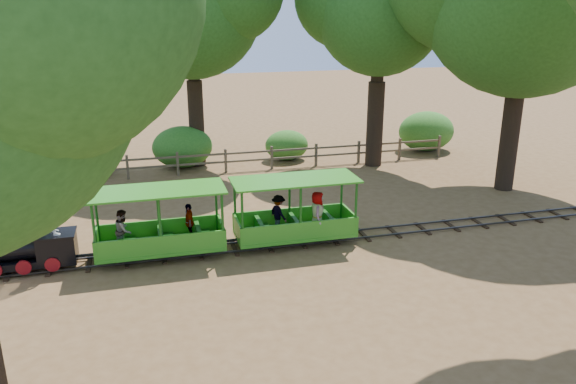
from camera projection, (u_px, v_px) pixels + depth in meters
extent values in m
plane|color=brown|center=(301.00, 242.00, 16.71)|extent=(90.00, 90.00, 0.00)
cube|color=#3F3D3A|center=(304.00, 244.00, 16.41)|extent=(22.00, 0.05, 0.05)
cube|color=#3F3D3A|center=(298.00, 236.00, 16.96)|extent=(22.00, 0.05, 0.05)
cube|color=#382314|center=(301.00, 242.00, 16.70)|extent=(0.12, 1.00, 0.05)
cube|color=#382314|center=(127.00, 260.00, 15.49)|extent=(0.12, 1.00, 0.05)
cube|color=#382314|center=(451.00, 226.00, 17.92)|extent=(0.12, 1.00, 0.05)
cube|color=black|center=(31.00, 261.00, 14.81)|extent=(2.36, 0.75, 0.19)
cylinder|color=black|center=(13.00, 249.00, 14.59)|extent=(1.50, 0.60, 0.60)
sphere|color=#BA8B2C|center=(13.00, 237.00, 14.51)|extent=(0.28, 0.28, 0.28)
cylinder|color=#BA8B2C|center=(2.00, 237.00, 14.44)|extent=(0.11, 0.11, 0.11)
cube|color=black|center=(57.00, 245.00, 14.86)|extent=(0.96, 0.75, 0.59)
cube|color=black|center=(55.00, 234.00, 14.76)|extent=(1.02, 0.81, 0.04)
cylinder|color=maroon|center=(1.00, 258.00, 14.97)|extent=(0.39, 0.06, 0.39)
cylinder|color=maroon|center=(24.00, 268.00, 14.43)|extent=(0.39, 0.06, 0.39)
cylinder|color=maroon|center=(29.00, 255.00, 15.14)|extent=(0.39, 0.06, 0.39)
cylinder|color=maroon|center=(53.00, 265.00, 14.60)|extent=(0.39, 0.06, 0.39)
cylinder|color=maroon|center=(56.00, 253.00, 15.31)|extent=(0.39, 0.06, 0.39)
sphere|color=white|center=(2.00, 192.00, 14.20)|extent=(1.29, 1.29, 1.29)
sphere|color=white|center=(33.00, 177.00, 14.32)|extent=(1.07, 1.07, 1.07)
imported|color=white|center=(52.00, 206.00, 14.47)|extent=(0.53, 0.65, 1.54)
cube|color=#328C1E|center=(161.00, 246.00, 15.62)|extent=(3.48, 1.33, 0.10)
cube|color=#165513|center=(162.00, 250.00, 15.66)|extent=(3.13, 0.51, 0.14)
cube|color=#328C1E|center=(162.00, 245.00, 14.95)|extent=(3.48, 0.06, 0.51)
cube|color=#328C1E|center=(159.00, 228.00, 16.10)|extent=(3.48, 0.06, 0.51)
cube|color=#328C1E|center=(157.00, 191.00, 15.11)|extent=(3.64, 1.49, 0.05)
cylinder|color=#165513|center=(94.00, 233.00, 14.41)|extent=(0.07, 0.07, 1.64)
cylinder|color=#165513|center=(97.00, 217.00, 15.52)|extent=(0.07, 0.07, 1.64)
cylinder|color=#165513|center=(223.00, 221.00, 15.22)|extent=(0.07, 0.07, 1.64)
cylinder|color=#165513|center=(216.00, 207.00, 16.32)|extent=(0.07, 0.07, 1.64)
cube|color=#165513|center=(122.00, 242.00, 15.29)|extent=(0.12, 1.13, 0.41)
cube|color=#165513|center=(161.00, 238.00, 15.54)|extent=(0.12, 1.13, 0.41)
cube|color=#165513|center=(199.00, 234.00, 15.80)|extent=(0.12, 1.13, 0.41)
cylinder|color=black|center=(120.00, 259.00, 15.06)|extent=(0.29, 0.06, 0.29)
cylinder|color=black|center=(120.00, 248.00, 15.70)|extent=(0.29, 0.06, 0.29)
cylinder|color=black|center=(203.00, 250.00, 15.60)|extent=(0.29, 0.06, 0.29)
cylinder|color=black|center=(200.00, 240.00, 16.24)|extent=(0.29, 0.06, 0.29)
imported|color=gray|center=(123.00, 230.00, 15.08)|extent=(0.53, 0.63, 1.16)
imported|color=gray|center=(189.00, 222.00, 15.77)|extent=(0.28, 0.64, 1.09)
cube|color=#328C1E|center=(295.00, 233.00, 16.56)|extent=(3.48, 1.33, 0.10)
cube|color=#165513|center=(295.00, 237.00, 16.60)|extent=(3.13, 0.51, 0.14)
cube|color=#328C1E|center=(301.00, 231.00, 15.89)|extent=(3.48, 0.06, 0.51)
cube|color=#328C1E|center=(289.00, 216.00, 17.04)|extent=(3.48, 0.06, 0.51)
cube|color=#328C1E|center=(295.00, 180.00, 16.05)|extent=(3.64, 1.49, 0.05)
cylinder|color=#165513|center=(242.00, 219.00, 15.35)|extent=(0.07, 0.07, 1.64)
cylinder|color=#165513|center=(235.00, 205.00, 16.46)|extent=(0.07, 0.07, 1.64)
cylinder|color=#165513|center=(356.00, 209.00, 16.16)|extent=(0.07, 0.07, 1.64)
cylinder|color=#165513|center=(341.00, 196.00, 17.26)|extent=(0.07, 0.07, 1.64)
cube|color=#165513|center=(260.00, 228.00, 16.23)|extent=(0.12, 1.13, 0.41)
cube|color=#165513|center=(295.00, 225.00, 16.48)|extent=(0.12, 1.13, 0.41)
cube|color=#165513|center=(328.00, 221.00, 16.74)|extent=(0.12, 1.13, 0.41)
cylinder|color=black|center=(260.00, 244.00, 16.00)|extent=(0.29, 0.06, 0.29)
cylinder|color=black|center=(255.00, 235.00, 16.64)|extent=(0.29, 0.06, 0.29)
cylinder|color=black|center=(334.00, 236.00, 16.54)|extent=(0.29, 0.06, 0.29)
cylinder|color=black|center=(327.00, 228.00, 17.18)|extent=(0.29, 0.06, 0.29)
imported|color=gray|center=(279.00, 213.00, 16.47)|extent=(0.62, 0.80, 1.09)
imported|color=gray|center=(317.00, 213.00, 16.17)|extent=(0.57, 0.72, 1.29)
cylinder|color=#2D2116|center=(21.00, 156.00, 19.61)|extent=(0.70, 0.70, 3.43)
cylinder|color=#2D2116|center=(8.00, 78.00, 18.77)|extent=(0.52, 0.53, 1.96)
sphere|color=#214F18|center=(0.00, 21.00, 18.19)|extent=(5.65, 5.65, 5.65)
cylinder|color=#2D2116|center=(196.00, 124.00, 24.36)|extent=(0.66, 0.66, 3.70)
cylinder|color=#2D2116|center=(193.00, 55.00, 23.45)|extent=(0.50, 0.50, 2.11)
sphere|color=#214F18|center=(190.00, 6.00, 22.84)|extent=(5.89, 5.89, 5.89)
cylinder|color=#2D2116|center=(375.00, 124.00, 24.36)|extent=(0.72, 0.72, 3.65)
cylinder|color=#2D2116|center=(378.00, 57.00, 23.46)|extent=(0.54, 0.54, 2.09)
sphere|color=#214F18|center=(381.00, 10.00, 22.88)|extent=(5.33, 5.33, 5.33)
cylinder|color=#2D2116|center=(509.00, 139.00, 21.05)|extent=(0.68, 0.68, 3.88)
cylinder|color=#2D2116|center=(520.00, 56.00, 20.09)|extent=(0.51, 0.51, 2.22)
cube|color=brown|center=(21.00, 175.00, 21.71)|extent=(0.10, 0.10, 1.00)
cube|color=brown|center=(75.00, 171.00, 22.19)|extent=(0.10, 0.10, 1.00)
cube|color=brown|center=(128.00, 167.00, 22.68)|extent=(0.10, 0.10, 1.00)
cube|color=brown|center=(178.00, 164.00, 23.17)|extent=(0.10, 0.10, 1.00)
cube|color=brown|center=(226.00, 161.00, 23.65)|extent=(0.10, 0.10, 1.00)
cube|color=brown|center=(272.00, 158.00, 24.14)|extent=(0.10, 0.10, 1.00)
cube|color=brown|center=(316.00, 155.00, 24.63)|extent=(0.10, 0.10, 1.00)
cube|color=brown|center=(359.00, 152.00, 25.11)|extent=(0.10, 0.10, 1.00)
cube|color=brown|center=(400.00, 149.00, 25.60)|extent=(0.10, 0.10, 1.00)
cube|color=brown|center=(439.00, 146.00, 26.09)|extent=(0.10, 0.10, 1.00)
cube|color=brown|center=(249.00, 152.00, 23.80)|extent=(18.00, 0.06, 0.08)
cube|color=brown|center=(249.00, 160.00, 23.91)|extent=(18.00, 0.06, 0.08)
ellipsoid|color=#2D6B1E|center=(87.00, 156.00, 23.41)|extent=(2.14, 1.64, 1.48)
ellipsoid|color=#2D6B1E|center=(182.00, 147.00, 24.31)|extent=(2.60, 2.00, 1.80)
ellipsoid|color=#2D6B1E|center=(287.00, 145.00, 25.52)|extent=(1.98, 1.52, 1.37)
ellipsoid|color=#2D6B1E|center=(426.00, 131.00, 27.14)|extent=(2.75, 2.12, 1.90)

